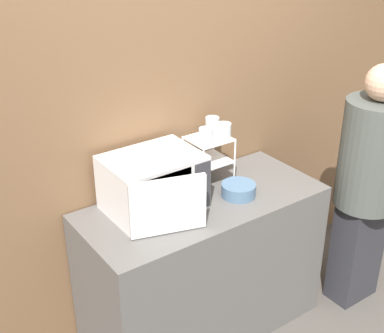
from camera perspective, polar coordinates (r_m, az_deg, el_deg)
The scene contains 9 objects.
wall_back at distance 3.08m, azimuth -2.62°, elevation 5.46°, with size 8.00×0.06×2.60m.
counter at distance 3.24m, azimuth 1.14°, elevation -10.58°, with size 1.41×0.62×0.90m.
microwave at distance 2.84m, azimuth -4.10°, elevation -1.87°, with size 0.51×0.51×0.31m.
dish_rack at distance 3.09m, azimuth 1.79°, elevation 1.69°, with size 0.24×0.21×0.29m.
glass_front_left at distance 2.96m, azimuth 1.51°, elevation 3.26°, with size 0.08×0.08×0.09m.
glass_back_right at distance 3.12m, azimuth 2.18°, elevation 4.47°, with size 0.08×0.08×0.09m.
glass_front_right at distance 3.04m, azimuth 3.43°, elevation 3.80°, with size 0.08×0.08×0.09m.
bowl at distance 3.04m, azimuth 4.99°, elevation -2.51°, with size 0.20×0.20×0.07m.
person at distance 3.43m, azimuth 18.28°, elevation -1.26°, with size 0.39×0.39×1.60m.
Camera 1 is at (-1.55, -1.76, 2.40)m, focal length 50.00 mm.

